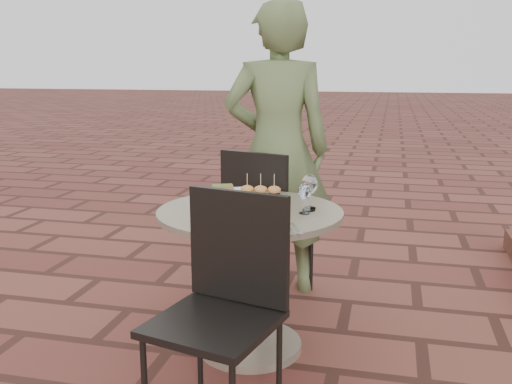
% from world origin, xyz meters
% --- Properties ---
extents(ground, '(60.00, 60.00, 0.00)m').
position_xyz_m(ground, '(0.00, 0.00, 0.00)').
color(ground, brown).
rests_on(ground, ground).
extents(cafe_table, '(0.90, 0.90, 0.73)m').
position_xyz_m(cafe_table, '(-0.02, -0.29, 0.48)').
color(cafe_table, gray).
rests_on(cafe_table, ground).
extents(chair_far, '(0.55, 0.55, 0.93)m').
position_xyz_m(chair_far, '(-0.10, 0.34, 0.55)').
color(chair_far, black).
rests_on(chair_far, ground).
extents(chair_near, '(0.53, 0.53, 0.93)m').
position_xyz_m(chair_near, '(0.03, -0.87, 0.55)').
color(chair_near, black).
rests_on(chair_near, ground).
extents(diner, '(0.74, 0.57, 1.80)m').
position_xyz_m(diner, '(-0.05, 0.55, 0.90)').
color(diner, '#506035').
rests_on(diner, ground).
extents(plate_salmon, '(0.34, 0.34, 0.07)m').
position_xyz_m(plate_salmon, '(-0.22, -0.08, 0.75)').
color(plate_salmon, white).
rests_on(plate_salmon, cafe_table).
extents(plate_sliders, '(0.28, 0.28, 0.17)m').
position_xyz_m(plate_sliders, '(0.02, -0.22, 0.77)').
color(plate_sliders, white).
rests_on(plate_sliders, cafe_table).
extents(plate_tuna, '(0.28, 0.28, 0.03)m').
position_xyz_m(plate_tuna, '(0.00, -0.47, 0.75)').
color(plate_tuna, white).
rests_on(plate_tuna, cafe_table).
extents(wine_glass_right, '(0.06, 0.06, 0.15)m').
position_xyz_m(wine_glass_right, '(0.25, -0.30, 0.83)').
color(wine_glass_right, white).
rests_on(wine_glass_right, cafe_table).
extents(wine_glass_mid, '(0.07, 0.07, 0.16)m').
position_xyz_m(wine_glass_mid, '(0.26, -0.19, 0.84)').
color(wine_glass_mid, white).
rests_on(wine_glass_mid, cafe_table).
extents(wine_glass_far, '(0.08, 0.08, 0.18)m').
position_xyz_m(wine_glass_far, '(0.26, -0.23, 0.85)').
color(wine_glass_far, white).
rests_on(wine_glass_far, cafe_table).
extents(steel_ramekin, '(0.07, 0.07, 0.04)m').
position_xyz_m(steel_ramekin, '(-0.30, -0.19, 0.75)').
color(steel_ramekin, silver).
rests_on(steel_ramekin, cafe_table).
extents(cutlery_set, '(0.16, 0.24, 0.00)m').
position_xyz_m(cutlery_set, '(0.22, -0.57, 0.73)').
color(cutlery_set, silver).
rests_on(cutlery_set, cafe_table).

